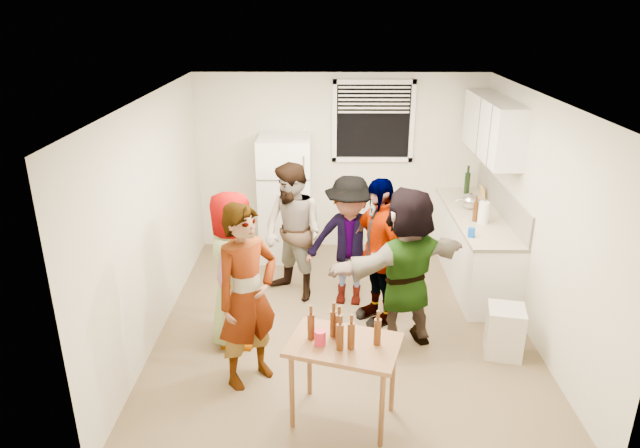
{
  "coord_description": "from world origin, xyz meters",
  "views": [
    {
      "loc": [
        -0.21,
        -5.54,
        3.36
      ],
      "look_at": [
        -0.26,
        0.14,
        1.15
      ],
      "focal_mm": 32.0,
      "sensor_mm": 36.0,
      "label": 1
    }
  ],
  "objects_px": {
    "serving_table": "(343,418)",
    "refrigerator": "(285,198)",
    "guest_back_left": "(294,295)",
    "guest_black": "(376,319)",
    "blue_cup": "(471,237)",
    "kettle": "(470,209)",
    "beer_bottle_counter": "(474,221)",
    "guest_stripe": "(252,378)",
    "beer_bottle_table": "(333,336)",
    "guest_orange": "(402,343)",
    "guest_grey": "(238,339)",
    "wine_bottle": "(466,193)",
    "trash_bin": "(504,332)",
    "red_cup": "(320,344)",
    "guest_back_right": "(348,301)"
  },
  "relations": [
    {
      "from": "beer_bottle_counter",
      "to": "trash_bin",
      "type": "height_order",
      "value": "beer_bottle_counter"
    },
    {
      "from": "guest_grey",
      "to": "guest_stripe",
      "type": "bearing_deg",
      "value": -150.15
    },
    {
      "from": "blue_cup",
      "to": "red_cup",
      "type": "height_order",
      "value": "blue_cup"
    },
    {
      "from": "guest_back_right",
      "to": "guest_back_left",
      "type": "bearing_deg",
      "value": 176.52
    },
    {
      "from": "guest_black",
      "to": "guest_orange",
      "type": "xyz_separation_m",
      "value": [
        0.24,
        -0.49,
        0.0
      ]
    },
    {
      "from": "kettle",
      "to": "guest_back_left",
      "type": "height_order",
      "value": "kettle"
    },
    {
      "from": "beer_bottle_counter",
      "to": "wine_bottle",
      "type": "bearing_deg",
      "value": 82.1
    },
    {
      "from": "beer_bottle_counter",
      "to": "guest_stripe",
      "type": "relative_size",
      "value": 0.13
    },
    {
      "from": "serving_table",
      "to": "wine_bottle",
      "type": "bearing_deg",
      "value": 62.94
    },
    {
      "from": "refrigerator",
      "to": "guest_black",
      "type": "distance_m",
      "value": 2.26
    },
    {
      "from": "serving_table",
      "to": "beer_bottle_table",
      "type": "distance_m",
      "value": 0.77
    },
    {
      "from": "beer_bottle_table",
      "to": "beer_bottle_counter",
      "type": "bearing_deg",
      "value": 53.39
    },
    {
      "from": "trash_bin",
      "to": "blue_cup",
      "type": "bearing_deg",
      "value": 100.32
    },
    {
      "from": "guest_back_left",
      "to": "red_cup",
      "type": "bearing_deg",
      "value": -40.16
    },
    {
      "from": "serving_table",
      "to": "guest_orange",
      "type": "height_order",
      "value": "serving_table"
    },
    {
      "from": "blue_cup",
      "to": "guest_back_left",
      "type": "relative_size",
      "value": 0.06
    },
    {
      "from": "blue_cup",
      "to": "serving_table",
      "type": "bearing_deg",
      "value": -127.54
    },
    {
      "from": "kettle",
      "to": "guest_black",
      "type": "height_order",
      "value": "kettle"
    },
    {
      "from": "guest_grey",
      "to": "guest_back_right",
      "type": "xyz_separation_m",
      "value": [
        1.22,
        0.83,
        0.0
      ]
    },
    {
      "from": "guest_stripe",
      "to": "blue_cup",
      "type": "bearing_deg",
      "value": -12.29
    },
    {
      "from": "refrigerator",
      "to": "guest_black",
      "type": "height_order",
      "value": "refrigerator"
    },
    {
      "from": "red_cup",
      "to": "guest_stripe",
      "type": "bearing_deg",
      "value": 139.09
    },
    {
      "from": "refrigerator",
      "to": "serving_table",
      "type": "xyz_separation_m",
      "value": [
        0.7,
        -3.42,
        -0.85
      ]
    },
    {
      "from": "kettle",
      "to": "beer_bottle_table",
      "type": "relative_size",
      "value": 1.11
    },
    {
      "from": "guest_back_left",
      "to": "beer_bottle_table",
      "type": "bearing_deg",
      "value": -36.73
    },
    {
      "from": "kettle",
      "to": "guest_stripe",
      "type": "height_order",
      "value": "kettle"
    },
    {
      "from": "red_cup",
      "to": "guest_back_left",
      "type": "distance_m",
      "value": 2.38
    },
    {
      "from": "wine_bottle",
      "to": "red_cup",
      "type": "relative_size",
      "value": 2.34
    },
    {
      "from": "wine_bottle",
      "to": "guest_orange",
      "type": "height_order",
      "value": "wine_bottle"
    },
    {
      "from": "wine_bottle",
      "to": "guest_stripe",
      "type": "height_order",
      "value": "wine_bottle"
    },
    {
      "from": "serving_table",
      "to": "guest_back_left",
      "type": "relative_size",
      "value": 0.54
    },
    {
      "from": "red_cup",
      "to": "guest_back_right",
      "type": "xyz_separation_m",
      "value": [
        0.32,
        2.09,
        -0.76
      ]
    },
    {
      "from": "guest_stripe",
      "to": "wine_bottle",
      "type": "bearing_deg",
      "value": 5.36
    },
    {
      "from": "guest_orange",
      "to": "guest_grey",
      "type": "bearing_deg",
      "value": -29.62
    },
    {
      "from": "refrigerator",
      "to": "guest_back_left",
      "type": "relative_size",
      "value": 1.02
    },
    {
      "from": "beer_bottle_table",
      "to": "guest_back_left",
      "type": "bearing_deg",
      "value": 102.01
    },
    {
      "from": "serving_table",
      "to": "guest_orange",
      "type": "relative_size",
      "value": 0.52
    },
    {
      "from": "guest_black",
      "to": "guest_orange",
      "type": "bearing_deg",
      "value": -1.64
    },
    {
      "from": "beer_bottle_counter",
      "to": "guest_stripe",
      "type": "distance_m",
      "value": 3.26
    },
    {
      "from": "serving_table",
      "to": "refrigerator",
      "type": "bearing_deg",
      "value": 101.6
    },
    {
      "from": "guest_grey",
      "to": "guest_back_left",
      "type": "relative_size",
      "value": 1.0
    },
    {
      "from": "refrigerator",
      "to": "guest_back_left",
      "type": "distance_m",
      "value": 1.49
    },
    {
      "from": "refrigerator",
      "to": "beer_bottle_table",
      "type": "bearing_deg",
      "value": -79.45
    },
    {
      "from": "guest_grey",
      "to": "kettle",
      "type": "bearing_deg",
      "value": -48.31
    },
    {
      "from": "serving_table",
      "to": "guest_back_left",
      "type": "bearing_deg",
      "value": 103.55
    },
    {
      "from": "beer_bottle_table",
      "to": "guest_grey",
      "type": "distance_m",
      "value": 1.69
    },
    {
      "from": "guest_back_right",
      "to": "beer_bottle_table",
      "type": "bearing_deg",
      "value": -87.08
    },
    {
      "from": "wine_bottle",
      "to": "refrigerator",
      "type": "bearing_deg",
      "value": -177.76
    },
    {
      "from": "guest_grey",
      "to": "guest_orange",
      "type": "bearing_deg",
      "value": -81.1
    },
    {
      "from": "refrigerator",
      "to": "trash_bin",
      "type": "distance_m",
      "value": 3.45
    }
  ]
}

